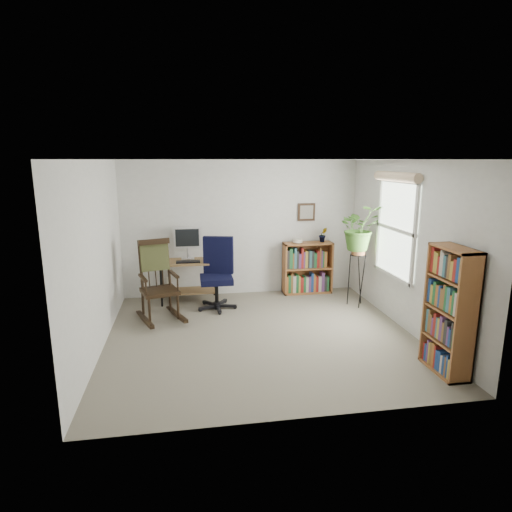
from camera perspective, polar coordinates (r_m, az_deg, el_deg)
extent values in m
cube|color=gray|center=(6.07, 0.62, -10.54)|extent=(4.20, 4.00, 0.00)
cube|color=silver|center=(5.58, 0.68, 12.73)|extent=(4.20, 4.00, 0.00)
cube|color=silver|center=(7.65, -1.95, 3.69)|extent=(4.20, 0.00, 2.40)
cube|color=silver|center=(3.82, 5.89, -5.61)|extent=(4.20, 0.00, 2.40)
cube|color=silver|center=(5.74, -20.47, -0.15)|extent=(0.00, 4.00, 2.40)
cube|color=silver|center=(6.41, 19.48, 1.20)|extent=(0.00, 4.00, 2.40)
cube|color=black|center=(7.27, -9.04, -0.76)|extent=(0.40, 0.15, 0.02)
imported|color=#396623|center=(7.09, 13.79, 6.55)|extent=(1.69, 1.88, 1.46)
imported|color=#396623|center=(7.85, 8.91, 2.25)|extent=(0.13, 0.24, 0.11)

